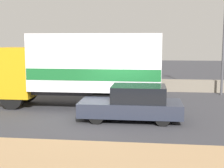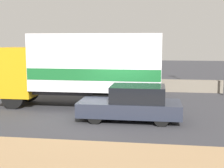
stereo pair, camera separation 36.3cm
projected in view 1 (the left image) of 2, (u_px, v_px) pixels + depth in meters
ground_plane at (120, 117)px, 13.24m from camera, size 80.00×80.00×0.00m
stone_wall_backdrop at (130, 85)px, 20.20m from camera, size 60.00×0.35×0.78m
box_truck at (84, 67)px, 14.99m from camera, size 7.83×2.45×3.54m
car_hatchback at (133, 103)px, 12.63m from camera, size 4.11×1.78×1.43m
pedestrian at (28, 78)px, 20.05m from camera, size 0.36×0.36×1.65m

